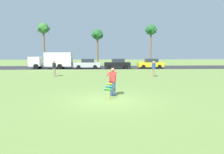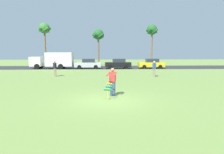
# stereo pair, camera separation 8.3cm
# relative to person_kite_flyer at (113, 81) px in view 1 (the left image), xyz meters

# --- Properties ---
(ground_plane) EXTENTS (120.00, 120.00, 0.00)m
(ground_plane) POSITION_rel_person_kite_flyer_xyz_m (-0.32, -0.97, -0.95)
(ground_plane) COLOR olive
(road_strip) EXTENTS (120.00, 8.00, 0.01)m
(road_strip) POSITION_rel_person_kite_flyer_xyz_m (-0.32, 22.72, -0.95)
(road_strip) COLOR #2D2D33
(road_strip) RESTS_ON ground
(person_kite_flyer) EXTENTS (0.68, 0.75, 1.73)m
(person_kite_flyer) POSITION_rel_person_kite_flyer_xyz_m (0.00, 0.00, 0.00)
(person_kite_flyer) COLOR #384772
(person_kite_flyer) RESTS_ON ground
(kite_held) EXTENTS (0.56, 0.72, 1.03)m
(kite_held) POSITION_rel_person_kite_flyer_xyz_m (-0.24, -0.78, -0.27)
(kite_held) COLOR red
(kite_held) RESTS_ON ground
(parked_truck_white_box) EXTENTS (6.73, 2.18, 2.62)m
(parked_truck_white_box) POSITION_rel_person_kite_flyer_xyz_m (-8.52, 20.32, 0.46)
(parked_truck_white_box) COLOR silver
(parked_truck_white_box) RESTS_ON ground
(parked_car_silver) EXTENTS (4.25, 1.93, 1.60)m
(parked_car_silver) POSITION_rel_person_kite_flyer_xyz_m (-3.13, 20.33, -0.18)
(parked_car_silver) COLOR silver
(parked_car_silver) RESTS_ON ground
(parked_car_black) EXTENTS (4.26, 1.96, 1.60)m
(parked_car_black) POSITION_rel_person_kite_flyer_xyz_m (1.80, 20.33, -0.18)
(parked_car_black) COLOR black
(parked_car_black) RESTS_ON ground
(parked_car_yellow) EXTENTS (4.20, 1.84, 1.60)m
(parked_car_yellow) POSITION_rel_person_kite_flyer_xyz_m (7.31, 20.32, -0.18)
(parked_car_yellow) COLOR yellow
(parked_car_yellow) RESTS_ON ground
(palm_tree_left_near) EXTENTS (2.58, 2.71, 8.43)m
(palm_tree_left_near) POSITION_rel_person_kite_flyer_xyz_m (-12.30, 28.46, 6.07)
(palm_tree_left_near) COLOR brown
(palm_tree_left_near) RESTS_ON ground
(palm_tree_right_near) EXTENTS (2.58, 2.71, 7.25)m
(palm_tree_right_near) POSITION_rel_person_kite_flyer_xyz_m (-1.63, 28.51, 4.98)
(palm_tree_right_near) COLOR brown
(palm_tree_right_near) RESTS_ON ground
(palm_tree_centre_far) EXTENTS (2.58, 2.71, 8.30)m
(palm_tree_centre_far) POSITION_rel_person_kite_flyer_xyz_m (9.37, 28.97, 5.95)
(palm_tree_centre_far) COLOR brown
(palm_tree_centre_far) RESTS_ON ground
(person_walker_near) EXTENTS (0.34, 0.53, 1.73)m
(person_walker_near) POSITION_rel_person_kite_flyer_xyz_m (4.94, 9.23, -0.02)
(person_walker_near) COLOR gray
(person_walker_near) RESTS_ON ground
(person_walker_far) EXTENTS (0.46, 0.40, 1.73)m
(person_walker_far) POSITION_rel_person_kite_flyer_xyz_m (-5.94, 9.94, -0.02)
(person_walker_far) COLOR gray
(person_walker_far) RESTS_ON ground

